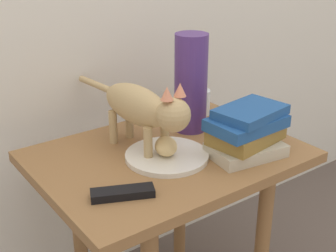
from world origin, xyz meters
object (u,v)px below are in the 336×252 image
object	(u,v)px
green_vase	(191,83)
candle_jar	(200,103)
side_table	(168,183)
cat	(143,108)
book_stack	(247,131)
bread_roll	(166,146)
plate	(167,156)
tv_remote	(123,193)

from	to	relation	value
green_vase	candle_jar	xyz separation A→B (m)	(0.11, 0.08, -0.11)
side_table	cat	world-z (taller)	cat
book_stack	green_vase	size ratio (longest dim) A/B	0.77
cat	candle_jar	size ratio (longest dim) A/B	5.63
bread_roll	green_vase	world-z (taller)	green_vase
plate	candle_jar	size ratio (longest dim) A/B	2.71
green_vase	candle_jar	distance (m)	0.18
plate	green_vase	size ratio (longest dim) A/B	0.76
book_stack	candle_jar	size ratio (longest dim) A/B	2.72
bread_roll	cat	world-z (taller)	cat
green_vase	tv_remote	xyz separation A→B (m)	(-0.38, -0.22, -0.14)
plate	green_vase	bearing A→B (deg)	34.31
cat	tv_remote	size ratio (longest dim) A/B	3.19
side_table	tv_remote	size ratio (longest dim) A/B	4.88
bread_roll	green_vase	size ratio (longest dim) A/B	0.26
plate	bread_roll	bearing A→B (deg)	-154.65
bread_roll	tv_remote	distance (m)	0.22
bread_roll	cat	size ratio (longest dim) A/B	0.17
bread_roll	candle_jar	size ratio (longest dim) A/B	0.94
tv_remote	book_stack	bearing A→B (deg)	23.10
green_vase	tv_remote	size ratio (longest dim) A/B	2.01
cat	green_vase	bearing A→B (deg)	13.35
bread_roll	book_stack	distance (m)	0.23
plate	bread_roll	distance (m)	0.03
plate	candle_jar	bearing A→B (deg)	35.46
cat	side_table	bearing A→B (deg)	-39.94
book_stack	candle_jar	bearing A→B (deg)	73.90
side_table	plate	distance (m)	0.12
book_stack	tv_remote	world-z (taller)	book_stack
cat	tv_remote	xyz separation A→B (m)	(-0.17, -0.17, -0.12)
green_vase	candle_jar	size ratio (longest dim) A/B	3.55
plate	book_stack	size ratio (longest dim) A/B	0.99
tv_remote	side_table	bearing A→B (deg)	53.84
plate	cat	bearing A→B (deg)	109.76
candle_jar	tv_remote	world-z (taller)	candle_jar
book_stack	side_table	bearing A→B (deg)	141.22
bread_roll	book_stack	world-z (taller)	book_stack
plate	tv_remote	distance (m)	0.22
plate	cat	distance (m)	0.15
side_table	candle_jar	bearing A→B (deg)	33.74
cat	candle_jar	world-z (taller)	cat
plate	bread_roll	size ratio (longest dim) A/B	2.88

